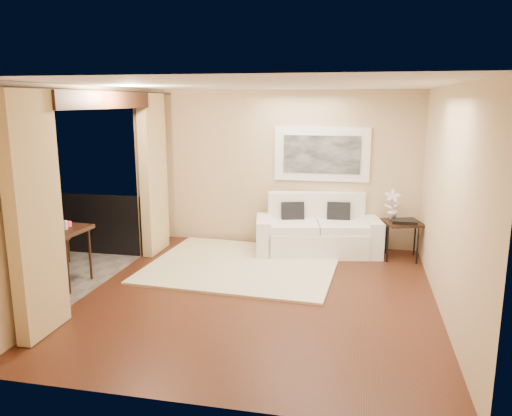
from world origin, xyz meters
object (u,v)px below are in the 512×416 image
(sofa, at_px, (317,232))
(orchid, at_px, (393,205))
(side_table, at_px, (403,225))
(ice_bucket, at_px, (55,219))
(balcony_chair_near, at_px, (17,240))
(bistro_table, at_px, (59,234))
(balcony_chair_far, at_px, (53,236))

(sofa, height_order, orchid, orchid)
(side_table, relative_size, ice_bucket, 3.53)
(balcony_chair_near, bearing_deg, bistro_table, -23.89)
(bistro_table, xyz_separation_m, ice_bucket, (-0.11, 0.11, 0.18))
(sofa, distance_m, balcony_chair_far, 4.21)
(sofa, bearing_deg, orchid, -9.81)
(side_table, bearing_deg, balcony_chair_far, -163.45)
(balcony_chair_far, bearing_deg, side_table, 179.82)
(ice_bucket, bearing_deg, side_table, 23.42)
(side_table, distance_m, balcony_chair_near, 5.84)
(orchid, bearing_deg, ice_bucket, -154.67)
(sofa, relative_size, ice_bucket, 10.82)
(side_table, height_order, ice_bucket, ice_bucket)
(ice_bucket, bearing_deg, bistro_table, -45.53)
(side_table, relative_size, balcony_chair_near, 0.72)
(side_table, height_order, bistro_table, bistro_table)
(bistro_table, distance_m, balcony_chair_far, 0.87)
(bistro_table, relative_size, balcony_chair_far, 0.94)
(sofa, xyz_separation_m, balcony_chair_far, (-3.87, -1.65, 0.15))
(orchid, height_order, balcony_chair_far, orchid)
(side_table, xyz_separation_m, balcony_chair_near, (-5.45, -2.07, 0.01))
(bistro_table, xyz_separation_m, balcony_chair_far, (-0.54, 0.64, -0.24))
(orchid, height_order, ice_bucket, orchid)
(orchid, bearing_deg, sofa, -178.93)
(ice_bucket, bearing_deg, balcony_chair_near, 179.26)
(sofa, distance_m, ice_bucket, 4.10)
(sofa, relative_size, side_table, 3.07)
(side_table, distance_m, orchid, 0.37)
(orchid, bearing_deg, bistro_table, -153.03)
(orchid, distance_m, ice_bucket, 5.14)
(orchid, relative_size, ice_bucket, 2.47)
(side_table, height_order, balcony_chair_far, balcony_chair_far)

